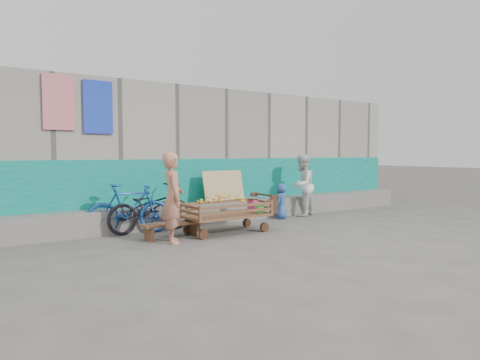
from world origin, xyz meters
TOP-DOWN VIEW (x-y plane):
  - ground at (0.00, 0.00)m, footprint 80.00×80.00m
  - building_wall at (-0.00, 4.05)m, footprint 12.00×3.50m
  - banana_cart at (-0.35, 1.12)m, footprint 1.78×0.82m
  - bench at (-1.38, 1.26)m, footprint 1.12×0.33m
  - vendor_man at (-1.56, 0.87)m, footprint 0.51×0.64m
  - woman at (2.38, 1.95)m, footprint 0.90×0.82m
  - child at (1.69, 1.91)m, footprint 0.48×0.43m
  - bicycle_dark at (-1.48, 2.05)m, footprint 1.81×0.78m
  - bicycle_blue at (-1.90, 2.05)m, footprint 1.65×0.80m

SIDE VIEW (x-z plane):
  - ground at x=0.00m, z-range 0.00..0.00m
  - bench at x=-1.38m, z-range 0.07..0.34m
  - child at x=1.69m, z-range 0.00..0.83m
  - bicycle_dark at x=-1.48m, z-range 0.00..0.92m
  - bicycle_blue at x=-1.90m, z-range 0.00..0.95m
  - banana_cart at x=-0.35m, z-range 0.13..0.90m
  - woman at x=2.38m, z-range 0.00..1.50m
  - vendor_man at x=-1.56m, z-range 0.00..1.54m
  - building_wall at x=0.00m, z-range -0.03..2.97m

